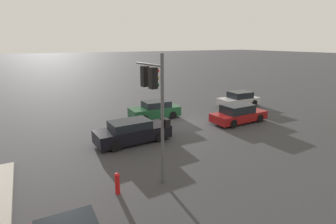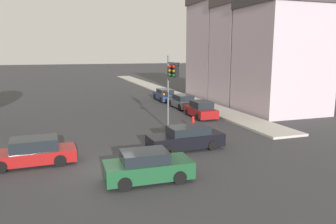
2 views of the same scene
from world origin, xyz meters
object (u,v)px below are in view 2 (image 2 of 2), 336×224
(crossing_car_3, at_px, (186,138))
(parked_car_2, at_px, (165,95))
(parked_car_0, at_px, (201,110))
(parked_car_1, at_px, (183,102))
(traffic_signal, at_px, (171,79))
(crossing_car_0, at_px, (32,152))
(crossing_car_1, at_px, (147,167))
(fire_hydrant, at_px, (193,122))

(crossing_car_3, height_order, parked_car_2, parked_car_2)
(parked_car_0, bearing_deg, parked_car_1, -1.92)
(traffic_signal, relative_size, crossing_car_0, 1.23)
(crossing_car_3, xyz_separation_m, parked_car_1, (5.16, 13.87, 0.01))
(parked_car_0, height_order, parked_car_2, parked_car_0)
(crossing_car_1, distance_m, fire_hydrant, 11.01)
(traffic_signal, height_order, fire_hydrant, traffic_signal)
(traffic_signal, distance_m, parked_car_2, 15.99)
(parked_car_1, bearing_deg, crossing_car_0, 134.10)
(traffic_signal, relative_size, fire_hydrant, 6.06)
(traffic_signal, height_order, crossing_car_0, traffic_signal)
(crossing_car_1, distance_m, parked_car_2, 25.12)
(parked_car_2, bearing_deg, crossing_car_1, 161.57)
(crossing_car_1, height_order, parked_car_0, parked_car_0)
(fire_hydrant, bearing_deg, crossing_car_3, -117.39)
(traffic_signal, bearing_deg, parked_car_1, -121.23)
(crossing_car_1, height_order, fire_hydrant, crossing_car_1)
(crossing_car_0, height_order, parked_car_1, parked_car_1)
(crossing_car_1, xyz_separation_m, parked_car_0, (8.46, 12.79, 0.02))
(crossing_car_0, relative_size, parked_car_0, 1.13)
(crossing_car_3, height_order, parked_car_0, parked_car_0)
(crossing_car_3, relative_size, fire_hydrant, 5.07)
(crossing_car_1, distance_m, parked_car_0, 15.34)
(parked_car_0, xyz_separation_m, parked_car_2, (0.11, 10.82, -0.01))
(traffic_signal, xyz_separation_m, crossing_car_3, (-0.61, -4.49, -3.21))
(parked_car_0, relative_size, parked_car_2, 0.87)
(crossing_car_0, distance_m, parked_car_0, 16.15)
(traffic_signal, distance_m, crossing_car_0, 10.81)
(crossing_car_1, bearing_deg, crossing_car_0, 142.68)
(traffic_signal, height_order, parked_car_2, traffic_signal)
(traffic_signal, distance_m, parked_car_0, 6.82)
(crossing_car_3, relative_size, parked_car_1, 1.05)
(crossing_car_0, distance_m, parked_car_2, 23.87)
(crossing_car_1, relative_size, fire_hydrant, 4.37)
(parked_car_1, xyz_separation_m, fire_hydrant, (-2.55, -8.82, -0.19))
(parked_car_0, height_order, fire_hydrant, parked_car_0)
(traffic_signal, xyz_separation_m, parked_car_1, (4.55, 9.38, -3.21))
(parked_car_1, height_order, fire_hydrant, parked_car_1)
(traffic_signal, distance_m, parked_car_1, 10.91)
(crossing_car_3, height_order, parked_car_1, parked_car_1)
(parked_car_0, bearing_deg, crossing_car_1, 147.23)
(crossing_car_1, relative_size, parked_car_2, 0.87)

